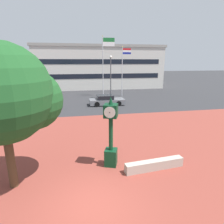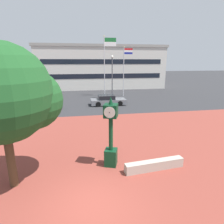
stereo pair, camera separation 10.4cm
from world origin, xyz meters
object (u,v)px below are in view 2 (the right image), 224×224
(street_clock, at_px, (111,135))
(flagpole_secondary, at_px, (125,68))
(car_street_near, at_px, (108,101))
(flagpole_primary, at_px, (106,60))
(car_street_mid, at_px, (38,105))
(street_lamp_post, at_px, (112,73))
(civic_building, at_px, (99,67))
(plaza_tree, at_px, (8,95))

(street_clock, height_order, flagpole_secondary, flagpole_secondary)
(car_street_near, relative_size, flagpole_primary, 0.49)
(car_street_mid, height_order, street_lamp_post, street_lamp_post)
(car_street_near, relative_size, car_street_mid, 0.98)
(flagpole_primary, xyz_separation_m, street_lamp_post, (0.59, -2.08, -1.77))
(street_clock, relative_size, civic_building, 0.15)
(plaza_tree, xyz_separation_m, street_lamp_post, (7.73, 19.50, -0.26))
(car_street_near, xyz_separation_m, car_street_mid, (-8.36, -1.12, -0.00))
(car_street_mid, relative_size, street_lamp_post, 0.73)
(street_clock, bearing_deg, flagpole_primary, 102.21)
(flagpole_primary, height_order, civic_building, flagpole_primary)
(flagpole_primary, distance_m, civic_building, 14.32)
(car_street_near, relative_size, flagpole_secondary, 0.58)
(civic_building, bearing_deg, street_lamp_post, -89.66)
(flagpole_primary, distance_m, street_lamp_post, 2.80)
(civic_building, bearing_deg, plaza_tree, -102.02)
(plaza_tree, distance_m, car_street_mid, 14.89)
(plaza_tree, distance_m, street_lamp_post, 20.97)
(flagpole_secondary, xyz_separation_m, civic_building, (-2.44, 14.25, -0.19))
(street_clock, relative_size, street_lamp_post, 0.60)
(flagpole_secondary, height_order, street_lamp_post, flagpole_secondary)
(flagpole_secondary, distance_m, civic_building, 14.46)
(flagpole_primary, height_order, flagpole_secondary, flagpole_primary)
(flagpole_primary, xyz_separation_m, flagpole_secondary, (2.94, 0.00, -1.12))
(flagpole_secondary, bearing_deg, car_street_mid, -148.88)
(car_street_near, bearing_deg, street_clock, -8.25)
(car_street_near, bearing_deg, plaza_tree, -22.93)
(plaza_tree, height_order, flagpole_secondary, flagpole_secondary)
(flagpole_secondary, distance_m, street_lamp_post, 3.20)
(street_lamp_post, bearing_deg, plaza_tree, -111.62)
(car_street_mid, bearing_deg, street_clock, 28.42)
(street_clock, xyz_separation_m, flagpole_secondary, (5.67, 20.74, 2.77))
(car_street_mid, xyz_separation_m, street_lamp_post, (9.65, 5.16, 3.28))
(street_clock, distance_m, car_street_mid, 14.95)
(street_clock, height_order, street_lamp_post, street_lamp_post)
(flagpole_secondary, relative_size, street_lamp_post, 1.23)
(street_clock, xyz_separation_m, plaza_tree, (-4.40, -0.84, 2.38))
(flagpole_secondary, bearing_deg, flagpole_primary, -180.00)
(plaza_tree, bearing_deg, flagpole_secondary, 64.97)
(street_lamp_post, bearing_deg, street_clock, -100.10)
(street_clock, height_order, flagpole_primary, flagpole_primary)
(car_street_mid, bearing_deg, plaza_tree, 10.96)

